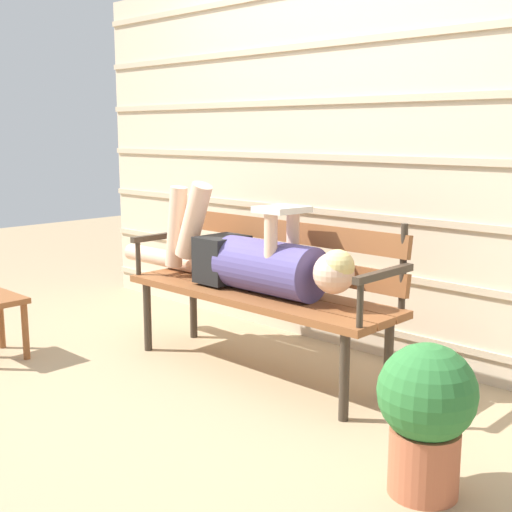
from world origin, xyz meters
TOP-DOWN VIEW (x-y plane):
  - ground_plane at (0.00, 0.00)m, footprint 12.00×12.00m
  - house_siding at (0.00, 0.86)m, footprint 4.16×0.08m
  - park_bench at (0.00, 0.25)m, footprint 1.55×0.45m
  - reclining_person at (-0.04, 0.19)m, footprint 1.72×0.27m
  - potted_plant at (1.23, -0.27)m, footprint 0.34×0.34m

SIDE VIEW (x-z plane):
  - ground_plane at x=0.00m, z-range 0.00..0.00m
  - potted_plant at x=1.23m, z-range 0.03..0.56m
  - park_bench at x=0.00m, z-range 0.06..0.88m
  - reclining_person at x=-0.04m, z-range 0.32..0.86m
  - house_siding at x=0.00m, z-range 0.00..2.16m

